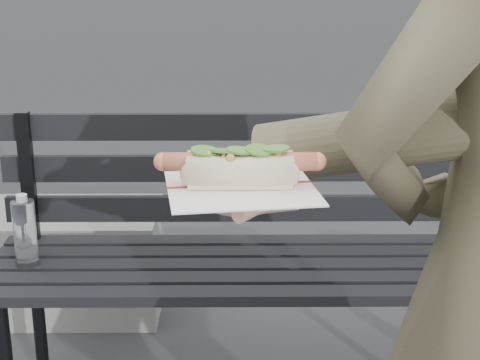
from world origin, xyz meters
name	(u,v)px	position (x,y,z in m)	size (l,w,h in m)	color
park_bench	(244,239)	(0.05, 1.02, 0.52)	(1.50, 0.44, 0.88)	black
concrete_block	(3,260)	(-0.87, 1.61, 0.20)	(1.20, 0.40, 0.40)	slate
held_hotdog	(385,144)	(0.23, 0.00, 1.09)	(0.64, 0.30, 0.20)	#47462F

